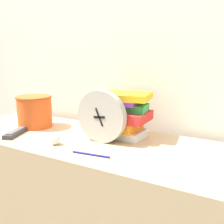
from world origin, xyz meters
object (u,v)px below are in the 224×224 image
at_px(desk_clock, 101,117).
at_px(tv_remote, 16,132).
at_px(crumpled_paper_ball, 55,139).
at_px(book_stack, 122,114).
at_px(pen, 91,154).
at_px(basket, 35,110).

distance_m(desk_clock, tv_remote, 0.44).
bearing_deg(tv_remote, crumpled_paper_ball, -3.52).
bearing_deg(book_stack, crumpled_paper_ball, -127.58).
distance_m(tv_remote, pen, 0.46).
relative_size(tv_remote, pen, 1.14).
height_order(desk_clock, tv_remote, desk_clock).
relative_size(desk_clock, tv_remote, 1.28).
bearing_deg(basket, crumpled_paper_ball, -30.09).
height_order(book_stack, basket, book_stack).
bearing_deg(book_stack, tv_remote, -152.93).
height_order(desk_clock, crumpled_paper_ball, desk_clock).
height_order(desk_clock, pen, desk_clock).
xyz_separation_m(tv_remote, crumpled_paper_ball, (0.26, -0.02, 0.01)).
xyz_separation_m(book_stack, tv_remote, (-0.45, -0.23, -0.09)).
bearing_deg(crumpled_paper_ball, tv_remote, 176.48).
xyz_separation_m(crumpled_paper_ball, pen, (0.20, -0.03, -0.02)).
relative_size(book_stack, crumpled_paper_ball, 5.65).
relative_size(basket, tv_remote, 1.04).
xyz_separation_m(desk_clock, pen, (0.05, -0.16, -0.11)).
distance_m(desk_clock, book_stack, 0.12).
distance_m(tv_remote, crumpled_paper_ball, 0.26).
distance_m(basket, tv_remote, 0.17).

